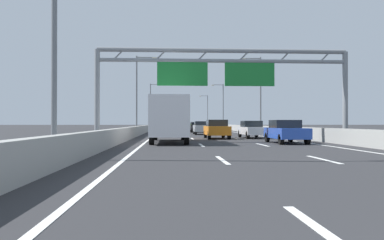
{
  "coord_description": "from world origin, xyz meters",
  "views": [
    {
      "loc": [
        -3.64,
        -0.92,
        1.31
      ],
      "look_at": [
        1.07,
        80.71,
        1.86
      ],
      "focal_mm": 36.24,
      "sensor_mm": 36.0,
      "label": 1
    }
  ],
  "objects_px": {
    "orange_car": "(217,129)",
    "green_car": "(193,124)",
    "yellow_car": "(169,124)",
    "silver_car": "(202,128)",
    "streetlamp_left_distant": "(157,109)",
    "black_car": "(197,127)",
    "streetlamp_right_far": "(222,103)",
    "sign_gantry": "(222,71)",
    "white_car": "(252,129)",
    "streetlamp_left_far": "(151,103)",
    "streetlamp_left_near": "(61,7)",
    "streetlamp_right_distant": "(207,109)",
    "streetlamp_right_mid": "(259,90)",
    "blue_car": "(286,131)",
    "box_truck": "(169,118)",
    "streetlamp_left_mid": "(139,89)"
  },
  "relations": [
    {
      "from": "orange_car",
      "to": "green_car",
      "type": "bearing_deg",
      "value": 87.81
    },
    {
      "from": "yellow_car",
      "to": "silver_car",
      "type": "xyz_separation_m",
      "value": [
        3.76,
        -83.59,
        0.02
      ]
    },
    {
      "from": "streetlamp_left_distant",
      "to": "black_car",
      "type": "distance_m",
      "value": 63.86
    },
    {
      "from": "streetlamp_right_far",
      "to": "silver_car",
      "type": "relative_size",
      "value": 2.27
    },
    {
      "from": "sign_gantry",
      "to": "orange_car",
      "type": "height_order",
      "value": "sign_gantry"
    },
    {
      "from": "streetlamp_left_distant",
      "to": "yellow_car",
      "type": "distance_m",
      "value": 12.32
    },
    {
      "from": "white_car",
      "to": "black_car",
      "type": "distance_m",
      "value": 20.03
    },
    {
      "from": "streetlamp_left_far",
      "to": "black_car",
      "type": "bearing_deg",
      "value": -75.69
    },
    {
      "from": "green_car",
      "to": "silver_car",
      "type": "xyz_separation_m",
      "value": [
        -3.65,
        -78.37,
        0.02
      ]
    },
    {
      "from": "sign_gantry",
      "to": "orange_car",
      "type": "relative_size",
      "value": 3.93
    },
    {
      "from": "sign_gantry",
      "to": "streetlamp_right_far",
      "type": "bearing_deg",
      "value": 82.25
    },
    {
      "from": "streetlamp_left_distant",
      "to": "green_car",
      "type": "bearing_deg",
      "value": 26.67
    },
    {
      "from": "streetlamp_left_near",
      "to": "black_car",
      "type": "relative_size",
      "value": 2.31
    },
    {
      "from": "sign_gantry",
      "to": "streetlamp_right_distant",
      "type": "bearing_deg",
      "value": 85.16
    },
    {
      "from": "streetlamp_right_mid",
      "to": "blue_car",
      "type": "xyz_separation_m",
      "value": [
        -3.69,
        -23.4,
        -4.64
      ]
    },
    {
      "from": "streetlamp_right_far",
      "to": "box_truck",
      "type": "bearing_deg",
      "value": -101.23
    },
    {
      "from": "green_car",
      "to": "streetlamp_left_far",
      "type": "bearing_deg",
      "value": -105.7
    },
    {
      "from": "streetlamp_left_far",
      "to": "streetlamp_right_distant",
      "type": "xyz_separation_m",
      "value": [
        14.93,
        33.91,
        0.0
      ]
    },
    {
      "from": "streetlamp_left_far",
      "to": "blue_car",
      "type": "distance_m",
      "value": 58.58
    },
    {
      "from": "blue_car",
      "to": "green_car",
      "type": "bearing_deg",
      "value": 90.08
    },
    {
      "from": "streetlamp_left_distant",
      "to": "orange_car",
      "type": "bearing_deg",
      "value": -84.78
    },
    {
      "from": "black_car",
      "to": "streetlamp_left_near",
      "type": "bearing_deg",
      "value": -101.01
    },
    {
      "from": "sign_gantry",
      "to": "white_car",
      "type": "distance_m",
      "value": 8.46
    },
    {
      "from": "streetlamp_left_distant",
      "to": "sign_gantry",
      "type": "bearing_deg",
      "value": -85.3
    },
    {
      "from": "streetlamp_right_mid",
      "to": "streetlamp_right_distant",
      "type": "height_order",
      "value": "same"
    },
    {
      "from": "yellow_car",
      "to": "green_car",
      "type": "height_order",
      "value": "green_car"
    },
    {
      "from": "sign_gantry",
      "to": "streetlamp_right_far",
      "type": "xyz_separation_m",
      "value": [
        7.58,
        55.64,
        0.55
      ]
    },
    {
      "from": "yellow_car",
      "to": "green_car",
      "type": "xyz_separation_m",
      "value": [
        7.41,
        -5.22,
        -0.0
      ]
    },
    {
      "from": "streetlamp_right_distant",
      "to": "silver_car",
      "type": "xyz_separation_m",
      "value": [
        -7.48,
        -72.79,
        -4.63
      ]
    },
    {
      "from": "streetlamp_left_near",
      "to": "streetlamp_right_far",
      "type": "distance_m",
      "value": 69.44
    },
    {
      "from": "streetlamp_left_distant",
      "to": "streetlamp_right_distant",
      "type": "xyz_separation_m",
      "value": [
        14.93,
        0.0,
        0.0
      ]
    },
    {
      "from": "streetlamp_left_near",
      "to": "streetlamp_right_distant",
      "type": "xyz_separation_m",
      "value": [
        14.93,
        101.72,
        0.0
      ]
    },
    {
      "from": "streetlamp_right_far",
      "to": "sign_gantry",
      "type": "bearing_deg",
      "value": -97.75
    },
    {
      "from": "streetlamp_left_mid",
      "to": "white_car",
      "type": "distance_m",
      "value": 19.22
    },
    {
      "from": "streetlamp_left_far",
      "to": "streetlamp_right_mid",
      "type": "bearing_deg",
      "value": -66.23
    },
    {
      "from": "sign_gantry",
      "to": "streetlamp_left_near",
      "type": "bearing_deg",
      "value": -121.13
    },
    {
      "from": "orange_car",
      "to": "white_car",
      "type": "distance_m",
      "value": 3.31
    },
    {
      "from": "streetlamp_left_far",
      "to": "orange_car",
      "type": "height_order",
      "value": "streetlamp_left_far"
    },
    {
      "from": "sign_gantry",
      "to": "streetlamp_left_near",
      "type": "height_order",
      "value": "streetlamp_left_near"
    },
    {
      "from": "blue_car",
      "to": "streetlamp_left_distant",
      "type": "bearing_deg",
      "value": 97.03
    },
    {
      "from": "streetlamp_left_distant",
      "to": "black_car",
      "type": "height_order",
      "value": "streetlamp_left_distant"
    },
    {
      "from": "streetlamp_left_distant",
      "to": "silver_car",
      "type": "height_order",
      "value": "streetlamp_left_distant"
    },
    {
      "from": "streetlamp_left_mid",
      "to": "black_car",
      "type": "height_order",
      "value": "streetlamp_left_mid"
    },
    {
      "from": "streetlamp_left_near",
      "to": "blue_car",
      "type": "xyz_separation_m",
      "value": [
        11.24,
        10.51,
        -4.64
      ]
    },
    {
      "from": "streetlamp_right_distant",
      "to": "white_car",
      "type": "distance_m",
      "value": 83.23
    },
    {
      "from": "streetlamp_right_mid",
      "to": "streetlamp_right_far",
      "type": "bearing_deg",
      "value": 90.0
    },
    {
      "from": "streetlamp_left_near",
      "to": "streetlamp_left_far",
      "type": "relative_size",
      "value": 1.0
    },
    {
      "from": "sign_gantry",
      "to": "green_car",
      "type": "distance_m",
      "value": 95.28
    },
    {
      "from": "white_car",
      "to": "green_car",
      "type": "bearing_deg",
      "value": 89.82
    },
    {
      "from": "blue_car",
      "to": "streetlamp_right_far",
      "type": "bearing_deg",
      "value": 86.32
    }
  ]
}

